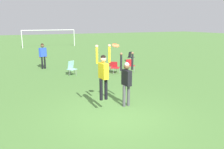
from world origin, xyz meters
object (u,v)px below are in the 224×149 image
(camping_chair_1, at_px, (114,67))
(camping_chair_2, at_px, (71,67))
(frisbee, at_px, (116,45))
(person_spectator_near, at_px, (43,53))
(person_defending, at_px, (127,78))
(person_jumping, at_px, (103,71))
(camping_chair_0, at_px, (130,64))
(camping_chair_3, at_px, (131,56))

(camping_chair_1, xyz_separation_m, camping_chair_2, (-2.75, 0.60, 0.08))
(frisbee, distance_m, person_spectator_near, 9.29)
(frisbee, bearing_deg, person_defending, 10.86)
(person_spectator_near, bearing_deg, person_jumping, -93.25)
(person_jumping, distance_m, camping_chair_0, 7.17)
(person_defending, xyz_separation_m, camping_chair_3, (5.39, 8.97, -0.69))
(camping_chair_3, distance_m, person_spectator_near, 7.29)
(frisbee, height_order, camping_chair_1, frisbee)
(camping_chair_1, xyz_separation_m, person_spectator_near, (-4.07, 3.39, 0.70))
(camping_chair_3, bearing_deg, camping_chair_0, 27.58)
(person_jumping, height_order, camping_chair_0, person_jumping)
(person_defending, xyz_separation_m, camping_chair_0, (3.31, 5.50, -0.65))
(person_jumping, height_order, person_spectator_near, person_jumping)
(person_defending, bearing_deg, camping_chair_1, 152.11)
(camping_chair_2, distance_m, person_spectator_near, 3.15)
(camping_chair_0, bearing_deg, camping_chair_2, -14.20)
(camping_chair_2, distance_m, camping_chair_3, 6.56)
(person_jumping, bearing_deg, person_defending, -90.00)
(person_jumping, bearing_deg, camping_chair_3, -41.74)
(camping_chair_1, distance_m, person_spectator_near, 5.34)
(frisbee, distance_m, camping_chair_1, 6.64)
(frisbee, height_order, person_spectator_near, frisbee)
(person_defending, distance_m, frisbee, 1.42)
(person_jumping, xyz_separation_m, camping_chair_3, (6.42, 9.08, -1.08))
(camping_chair_0, bearing_deg, camping_chair_1, -9.20)
(person_spectator_near, bearing_deg, camping_chair_2, -73.33)
(person_spectator_near, bearing_deg, person_defending, -86.76)
(frisbee, xyz_separation_m, camping_chair_0, (3.85, 5.60, -1.96))
(person_defending, relative_size, frisbee, 8.33)
(person_defending, distance_m, camping_chair_0, 6.45)
(camping_chair_0, bearing_deg, person_jumping, 48.31)
(camping_chair_0, distance_m, camping_chair_2, 3.93)
(person_defending, bearing_deg, person_jumping, -90.00)
(person_defending, bearing_deg, person_spectator_near, -174.72)
(camping_chair_1, relative_size, camping_chair_2, 0.95)
(frisbee, xyz_separation_m, camping_chair_2, (-0.02, 6.30, -1.95))
(person_jumping, bearing_deg, person_spectator_near, -1.21)
(camping_chair_0, distance_m, camping_chair_1, 1.12)
(camping_chair_2, bearing_deg, camping_chair_0, 138.76)
(camping_chair_0, relative_size, camping_chair_2, 0.93)
(person_jumping, xyz_separation_m, camping_chair_0, (4.34, 5.61, -1.04))
(camping_chair_0, xyz_separation_m, camping_chair_1, (-1.12, 0.10, -0.08))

